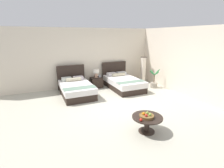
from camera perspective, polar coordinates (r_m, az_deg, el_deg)
The scene contains 13 objects.
ground_plane at distance 6.34m, azimuth 2.18°, elevation -7.25°, with size 9.86×9.64×0.02m, color #B8B3A0.
wall_back at distance 8.70m, azimuth -6.65°, elevation 8.68°, with size 9.86×0.12×2.81m, color beige.
wall_side_right at distance 8.10m, azimuth 21.38°, elevation 7.17°, with size 0.12×5.24×2.81m, color beige.
bed_near_window at distance 7.52m, azimuth -11.79°, elevation -1.40°, with size 1.27×2.09×1.13m.
bed_near_corner at distance 8.27m, azimuth 3.60°, elevation 0.48°, with size 1.32×2.21×1.14m.
nightstand at distance 8.43m, azimuth -5.17°, elevation 0.49°, with size 0.54×0.50×0.50m.
table_lamp at distance 8.33m, azimuth -5.30°, elevation 3.86°, with size 0.30×0.30×0.39m.
vase at distance 8.37m, azimuth -4.08°, elevation 2.64°, with size 0.08×0.08×0.14m.
coffee_table at distance 4.71m, azimuth 11.50°, elevation -11.76°, with size 0.79×0.79×0.44m.
fruit_bowl at distance 4.59m, azimuth 11.35°, elevation -10.22°, with size 0.38×0.38×0.13m.
loose_apple at distance 4.39m, azimuth 9.52°, elevation -11.55°, with size 0.07×0.07×0.07m.
floor_lamp_corner at distance 9.35m, azimuth 10.20°, elevation 4.58°, with size 0.23×0.23×1.38m.
potted_palm at distance 8.63m, azimuth 13.63°, elevation 0.33°, with size 0.65×0.63×0.92m.
Camera 1 is at (-2.60, -5.22, 2.48)m, focal length 27.74 mm.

